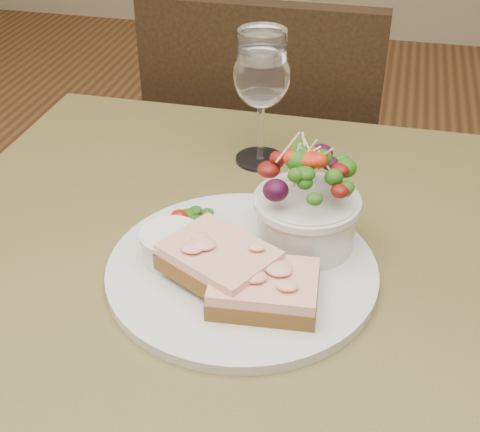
% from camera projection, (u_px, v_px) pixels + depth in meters
% --- Properties ---
extents(cafe_table, '(0.80, 0.80, 0.75)m').
position_uv_depth(cafe_table, '(241.00, 335.00, 0.80)').
color(cafe_table, '#4C4820').
rests_on(cafe_table, ground).
extents(chair_far, '(0.42, 0.42, 0.90)m').
position_uv_depth(chair_far, '(271.00, 244.00, 1.55)').
color(chair_far, black).
rests_on(chair_far, ground).
extents(dinner_plate, '(0.30, 0.30, 0.01)m').
position_uv_depth(dinner_plate, '(242.00, 270.00, 0.73)').
color(dinner_plate, silver).
rests_on(dinner_plate, cafe_table).
extents(sandwich_front, '(0.12, 0.09, 0.03)m').
position_uv_depth(sandwich_front, '(264.00, 288.00, 0.68)').
color(sandwich_front, '#452C12').
rests_on(sandwich_front, dinner_plate).
extents(sandwich_back, '(0.14, 0.13, 0.03)m').
position_uv_depth(sandwich_back, '(219.00, 261.00, 0.70)').
color(sandwich_back, '#452C12').
rests_on(sandwich_back, dinner_plate).
extents(ramekin, '(0.06, 0.06, 0.04)m').
position_uv_depth(ramekin, '(171.00, 244.00, 0.73)').
color(ramekin, silver).
rests_on(ramekin, dinner_plate).
extents(salad_bowl, '(0.11, 0.11, 0.13)m').
position_uv_depth(salad_bowl, '(307.00, 199.00, 0.73)').
color(salad_bowl, silver).
rests_on(salad_bowl, dinner_plate).
extents(garnish, '(0.05, 0.04, 0.02)m').
position_uv_depth(garnish, '(189.00, 219.00, 0.79)').
color(garnish, '#123A0A').
rests_on(garnish, dinner_plate).
extents(wine_glass, '(0.08, 0.08, 0.18)m').
position_uv_depth(wine_glass, '(262.00, 79.00, 0.88)').
color(wine_glass, white).
rests_on(wine_glass, cafe_table).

